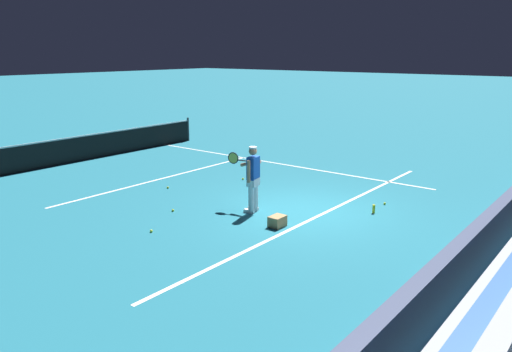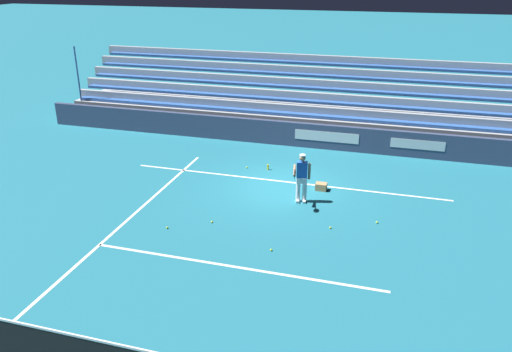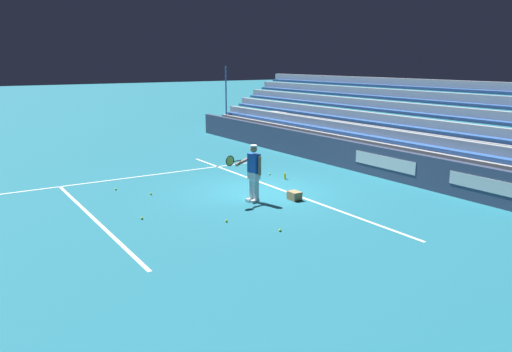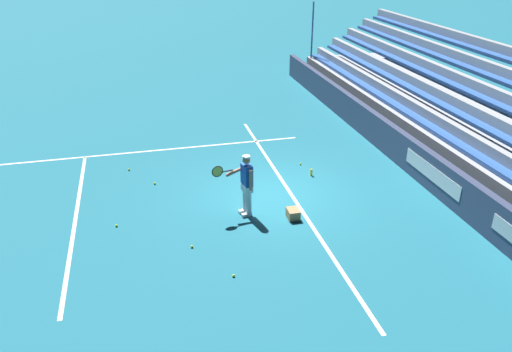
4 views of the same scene
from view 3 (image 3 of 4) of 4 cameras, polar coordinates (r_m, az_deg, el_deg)
name	(u,v)px [view 3 (image 3 of 4)]	position (r m, az deg, el deg)	size (l,w,h in m)	color
ground_plane	(264,190)	(16.25, 0.95, -1.64)	(160.00, 160.00, 0.00)	#1E6B7F
court_baseline_white	(277,188)	(16.53, 2.39, -1.39)	(12.00, 0.10, 0.01)	white
court_sideline_white	(105,181)	(18.29, -16.91, -0.54)	(0.10, 12.00, 0.01)	white
court_service_line_white	(94,218)	(14.08, -18.07, -4.63)	(8.22, 0.10, 0.01)	white
back_wall_sponsor_board	(367,159)	(19.02, 12.61, 1.90)	(25.76, 0.25, 1.10)	#384260
bleacher_stand	(415,146)	(20.91, 17.72, 3.27)	(24.47, 4.00, 3.85)	#9EA3A8
tennis_player	(253,173)	(14.74, -0.34, 0.40)	(0.59, 1.05, 1.71)	silver
ball_box_cardboard	(295,196)	(15.16, 4.42, -2.26)	(0.40, 0.30, 0.26)	#A87F51
tennis_ball_by_box	(151,194)	(16.03, -11.93, -2.02)	(0.07, 0.07, 0.07)	#CCE533
tennis_ball_on_baseline	(142,218)	(13.66, -12.91, -4.71)	(0.07, 0.07, 0.07)	#CCE533
tennis_ball_midcourt	(280,230)	(12.41, 2.76, -6.21)	(0.07, 0.07, 0.07)	#CCE533
tennis_ball_stray_back	(270,174)	(18.43, 1.56, 0.23)	(0.07, 0.07, 0.07)	#CCE533
tennis_ball_near_player	(226,221)	(13.11, -3.40, -5.15)	(0.07, 0.07, 0.07)	#CCE533
tennis_ball_far_right	(116,189)	(16.89, -15.73, -1.46)	(0.07, 0.07, 0.07)	#CCE533
water_bottle	(285,176)	(17.78, 3.32, -0.02)	(0.07, 0.07, 0.22)	yellow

